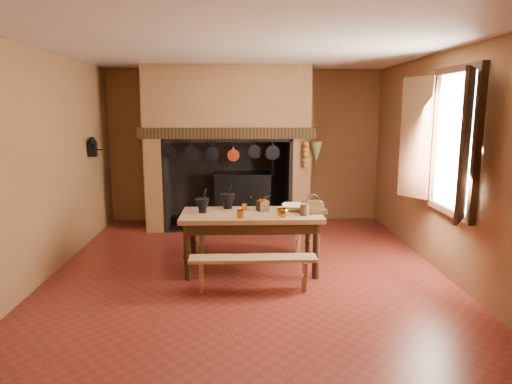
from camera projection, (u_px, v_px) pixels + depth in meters
floor at (248, 269)px, 6.02m from camera, size 5.50×5.50×0.00m
ceiling at (247, 49)px, 5.52m from camera, size 5.50×5.50×0.00m
back_wall at (245, 146)px, 8.48m from camera, size 5.00×0.02×2.80m
wall_left at (47, 164)px, 5.69m from camera, size 0.02×5.50×2.80m
wall_right at (441, 163)px, 5.86m from camera, size 0.02×5.50×2.80m
wall_front at (254, 212)px, 3.07m from camera, size 5.00×0.02×2.80m
chimney_breast at (228, 125)px, 7.96m from camera, size 2.95×0.96×2.80m
iron_range at (243, 198)px, 8.34m from camera, size 1.12×0.55×1.60m
hearth_pans at (187, 222)px, 8.15m from camera, size 0.51×0.62×0.20m
hanging_pans at (225, 153)px, 7.55m from camera, size 1.92×0.29×0.27m
onion_string at (306, 155)px, 7.58m from camera, size 0.12×0.10×0.46m
herb_bunch at (316, 152)px, 7.58m from camera, size 0.20×0.20×0.35m
window at (445, 142)px, 5.41m from camera, size 0.39×1.75×1.76m
wall_coffee_mill at (93, 145)px, 7.19m from camera, size 0.23×0.16×0.31m
work_table at (251, 222)px, 5.85m from camera, size 1.79×0.79×0.77m
bench_front at (253, 266)px, 5.24m from camera, size 1.46×0.26×0.41m
bench_back at (250, 230)px, 6.57m from camera, size 1.71×0.30×0.48m
mortar_large at (228, 200)px, 6.07m from camera, size 0.20×0.20×0.34m
mortar_small at (202, 205)px, 5.82m from camera, size 0.18×0.18×0.31m
coffee_grinder at (263, 205)px, 5.94m from camera, size 0.20×0.18×0.21m
brass_mug_a at (240, 214)px, 5.53m from camera, size 0.10×0.10×0.10m
brass_mug_b at (244, 206)px, 6.02m from camera, size 0.09×0.09×0.08m
mixing_bowl at (295, 207)px, 5.95m from camera, size 0.37×0.37×0.08m
stoneware_crock at (305, 210)px, 5.68m from camera, size 0.12×0.12×0.14m
glass_jar at (306, 208)px, 5.84m from camera, size 0.07×0.07×0.13m
wicker_basket at (313, 206)px, 5.88m from camera, size 0.27×0.22×0.23m
wooden_tray at (313, 211)px, 5.83m from camera, size 0.34×0.27×0.05m
brass_cup at (283, 213)px, 5.59m from camera, size 0.18×0.18×0.11m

